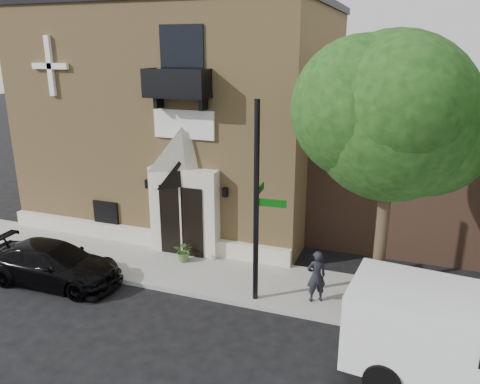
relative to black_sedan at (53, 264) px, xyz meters
The scene contains 10 objects.
ground 4.24m from the black_sedan, ahead, with size 120.00×120.00×0.00m, color black.
sidewalk 5.60m from the black_sedan, 22.84° to the left, with size 42.00×3.00×0.15m, color gray.
church 9.55m from the black_sedan, 82.42° to the left, with size 12.20×11.01×9.30m.
street_tree_left 11.45m from the black_sedan, ahead, with size 4.97×4.38×7.77m.
black_sedan is the anchor object (origin of this frame).
street_sign 7.19m from the black_sedan, ahead, with size 0.95×0.95×5.99m.
fire_hydrant 10.08m from the black_sedan, ahead, with size 0.40×0.32×0.70m.
dumpster 11.69m from the black_sedan, ahead, with size 1.70×1.02×1.08m.
planter 4.36m from the black_sedan, 37.51° to the left, with size 0.69×0.60×0.77m, color #496D31.
pedestrian_near 8.53m from the black_sedan, 10.43° to the left, with size 0.59×0.39×1.62m, color black.
Camera 1 is at (6.43, -11.66, 7.44)m, focal length 35.00 mm.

